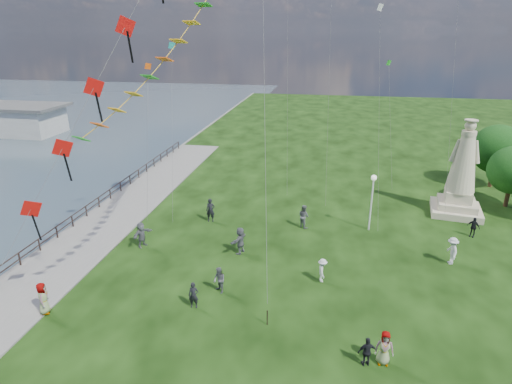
% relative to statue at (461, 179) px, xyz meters
% --- Properties ---
extents(waterfront, '(200.00, 200.00, 1.51)m').
position_rel_statue_xyz_m(waterfront, '(-29.15, -11.39, -3.07)').
color(waterfront, '#323E4B').
rests_on(waterfront, ground).
extents(statue, '(4.46, 4.46, 7.95)m').
position_rel_statue_xyz_m(statue, '(0.00, 0.00, 0.00)').
color(statue, beige).
rests_on(statue, ground).
extents(lamppost, '(0.41, 0.41, 4.47)m').
position_rel_statue_xyz_m(lamppost, '(-7.43, -4.67, 0.22)').
color(lamppost, silver).
rests_on(lamppost, ground).
extents(person_0, '(0.60, 0.43, 1.54)m').
position_rel_statue_xyz_m(person_0, '(-17.66, -16.59, -2.23)').
color(person_0, black).
rests_on(person_0, ground).
extents(person_1, '(0.90, 0.90, 1.61)m').
position_rel_statue_xyz_m(person_1, '(-16.64, -14.92, -2.20)').
color(person_1, '#595960').
rests_on(person_1, ground).
extents(person_2, '(0.63, 1.04, 1.52)m').
position_rel_statue_xyz_m(person_2, '(-10.75, -12.65, -2.24)').
color(person_2, silver).
rests_on(person_2, ground).
extents(person_3, '(0.97, 0.67, 1.50)m').
position_rel_statue_xyz_m(person_3, '(-8.48, -19.41, -2.25)').
color(person_3, black).
rests_on(person_3, ground).
extents(person_4, '(0.86, 0.54, 1.74)m').
position_rel_statue_xyz_m(person_4, '(-7.71, -19.16, -2.13)').
color(person_4, '#595960').
rests_on(person_4, ground).
extents(person_5, '(1.35, 1.88, 1.86)m').
position_rel_statue_xyz_m(person_5, '(-23.54, -10.35, -2.07)').
color(person_5, '#595960').
rests_on(person_5, ground).
extents(person_6, '(0.77, 0.58, 1.93)m').
position_rel_statue_xyz_m(person_6, '(-19.91, -5.32, -2.04)').
color(person_6, black).
rests_on(person_6, ground).
extents(person_7, '(1.04, 1.02, 1.85)m').
position_rel_statue_xyz_m(person_7, '(-12.46, -5.06, -2.08)').
color(person_7, '#595960').
rests_on(person_7, ground).
extents(person_8, '(0.76, 1.28, 1.88)m').
position_rel_statue_xyz_m(person_8, '(-2.46, -8.98, -2.06)').
color(person_8, silver).
rests_on(person_8, ground).
extents(person_9, '(1.01, 0.90, 1.55)m').
position_rel_statue_xyz_m(person_9, '(0.11, -4.48, -2.23)').
color(person_9, black).
rests_on(person_9, ground).
extents(person_10, '(0.84, 1.03, 1.82)m').
position_rel_statue_xyz_m(person_10, '(-25.43, -18.63, -2.09)').
color(person_10, '#595960').
rests_on(person_10, ground).
extents(person_11, '(1.30, 1.93, 1.92)m').
position_rel_statue_xyz_m(person_11, '(-16.45, -10.03, -2.04)').
color(person_11, '#595960').
rests_on(person_11, ground).
extents(red_kite_train, '(9.63, 9.35, 20.70)m').
position_rel_statue_xyz_m(red_kite_train, '(-21.66, -15.77, 9.84)').
color(red_kite_train, black).
rests_on(red_kite_train, ground).
extents(small_kites, '(25.03, 16.26, 30.30)m').
position_rel_statue_xyz_m(small_kites, '(-12.60, 2.14, 11.67)').
color(small_kites, teal).
rests_on(small_kites, ground).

